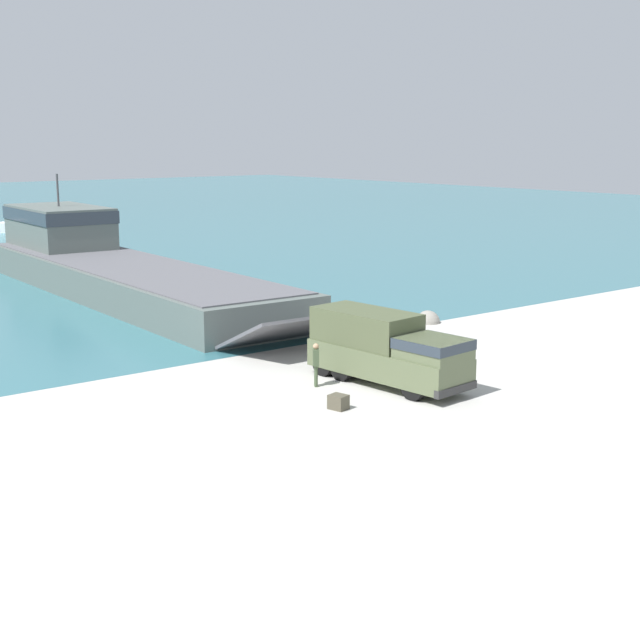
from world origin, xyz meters
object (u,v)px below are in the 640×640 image
(mooring_bollard, at_px, (398,328))
(cargo_crate, at_px, (338,402))
(landing_craft, at_px, (107,263))
(soldier_on_ramp, at_px, (316,361))
(military_truck, at_px, (386,349))
(moored_boat_c, at_px, (28,226))

(mooring_bollard, xyz_separation_m, cargo_crate, (-10.35, -7.92, -0.19))
(landing_craft, distance_m, cargo_crate, 31.50)
(landing_craft, bearing_deg, soldier_on_ramp, -95.81)
(military_truck, height_order, soldier_on_ramp, military_truck)
(soldier_on_ramp, height_order, cargo_crate, soldier_on_ramp)
(moored_boat_c, height_order, cargo_crate, moored_boat_c)
(cargo_crate, bearing_deg, military_truck, 22.36)
(landing_craft, relative_size, military_truck, 5.14)
(military_truck, bearing_deg, cargo_crate, -73.34)
(landing_craft, bearing_deg, mooring_bollard, -75.16)
(military_truck, xyz_separation_m, cargo_crate, (-3.81, -1.57, -1.23))
(cargo_crate, bearing_deg, landing_craft, 80.98)
(mooring_bollard, bearing_deg, military_truck, -135.84)
(moored_boat_c, bearing_deg, soldier_on_ramp, 33.64)
(landing_craft, xyz_separation_m, cargo_crate, (-4.93, -31.07, -1.52))
(moored_boat_c, relative_size, cargo_crate, 9.73)
(soldier_on_ramp, relative_size, moored_boat_c, 0.28)
(military_truck, height_order, mooring_bollard, military_truck)
(soldier_on_ramp, distance_m, cargo_crate, 3.37)
(military_truck, distance_m, moored_boat_c, 70.64)
(moored_boat_c, xyz_separation_m, mooring_bollard, (-3.66, -63.54, -0.29))
(landing_craft, distance_m, mooring_bollard, 23.81)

